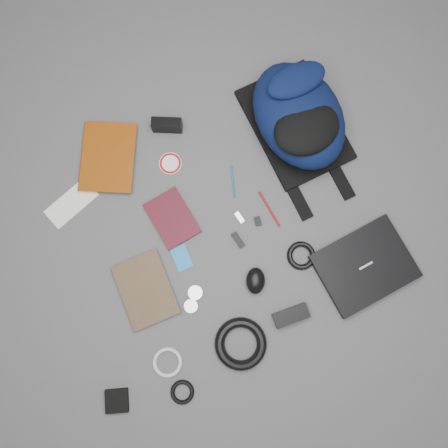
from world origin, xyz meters
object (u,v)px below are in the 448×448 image
object	(u,v)px
textbook_red	(81,156)
compact_camera	(167,125)
pouch	(117,401)
power_brick	(291,315)
dvd_case	(172,218)
laptop	(364,266)
mouse	(256,281)
backpack	(299,116)
comic_book	(122,299)

from	to	relation	value
textbook_red	compact_camera	size ratio (longest dim) A/B	2.42
textbook_red	pouch	bearing A→B (deg)	-76.40
power_brick	compact_camera	bearing A→B (deg)	102.78
power_brick	dvd_case	bearing A→B (deg)	120.71
laptop	dvd_case	bearing A→B (deg)	137.67
dvd_case	mouse	size ratio (longest dim) A/B	2.08
compact_camera	mouse	size ratio (longest dim) A/B	1.18
backpack	laptop	size ratio (longest dim) A/B	1.45
backpack	power_brick	distance (m)	0.72
backpack	power_brick	xyz separation A→B (m)	(-0.27, -0.67, -0.08)
backpack	laptop	bearing A→B (deg)	-92.00
dvd_case	compact_camera	world-z (taller)	compact_camera
backpack	mouse	bearing A→B (deg)	-130.81
compact_camera	mouse	bearing A→B (deg)	-58.23
backpack	pouch	world-z (taller)	backpack
textbook_red	pouch	distance (m)	0.90
compact_camera	dvd_case	bearing A→B (deg)	-83.91
compact_camera	backpack	bearing A→B (deg)	3.45
comic_book	pouch	size ratio (longest dim) A/B	3.14
dvd_case	mouse	distance (m)	0.38
textbook_red	mouse	bearing A→B (deg)	-32.69
backpack	power_brick	size ratio (longest dim) A/B	3.77
backpack	dvd_case	xyz separation A→B (m)	(-0.56, -0.19, -0.09)
backpack	textbook_red	size ratio (longest dim) A/B	1.75
compact_camera	textbook_red	bearing A→B (deg)	-158.02
power_brick	laptop	bearing A→B (deg)	13.11
compact_camera	laptop	bearing A→B (deg)	-33.79
pouch	dvd_case	bearing A→B (deg)	55.14
mouse	backpack	bearing A→B (deg)	77.94
comic_book	compact_camera	world-z (taller)	compact_camera
backpack	textbook_red	bearing A→B (deg)	162.88
laptop	power_brick	world-z (taller)	laptop
textbook_red	compact_camera	world-z (taller)	compact_camera
textbook_red	compact_camera	xyz separation A→B (m)	(0.34, 0.00, 0.02)
textbook_red	mouse	distance (m)	0.80
laptop	pouch	world-z (taller)	laptop
textbook_red	power_brick	size ratio (longest dim) A/B	2.15
power_brick	pouch	xyz separation A→B (m)	(-0.67, -0.07, -0.01)
power_brick	pouch	distance (m)	0.68
laptop	mouse	size ratio (longest dim) A/B	3.45
dvd_case	mouse	bearing A→B (deg)	-67.81
comic_book	dvd_case	bearing A→B (deg)	37.00
comic_book	compact_camera	size ratio (longest dim) A/B	2.21
textbook_red	mouse	size ratio (longest dim) A/B	2.86
dvd_case	pouch	size ratio (longest dim) A/B	2.49
comic_book	mouse	size ratio (longest dim) A/B	2.62
backpack	comic_book	xyz separation A→B (m)	(-0.82, -0.41, -0.09)
comic_book	mouse	xyz separation A→B (m)	(0.48, -0.09, 0.02)
dvd_case	power_brick	distance (m)	0.56
pouch	backpack	bearing A→B (deg)	38.19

